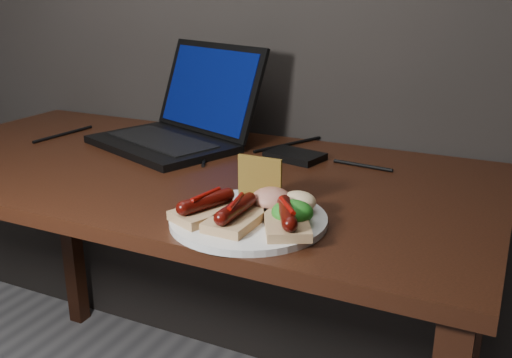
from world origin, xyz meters
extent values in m
cube|color=#37180D|center=(0.00, 1.38, 0.73)|extent=(1.40, 0.70, 0.03)
cube|color=#37180D|center=(-0.65, 1.68, 0.36)|extent=(0.05, 0.05, 0.72)
cube|color=#37180D|center=(0.65, 1.68, 0.36)|extent=(0.05, 0.05, 0.72)
cube|color=black|center=(-0.12, 1.50, 0.76)|extent=(0.42, 0.35, 0.02)
cube|color=black|center=(-0.12, 1.50, 0.77)|extent=(0.33, 0.23, 0.00)
cube|color=black|center=(-0.07, 1.65, 0.88)|extent=(0.37, 0.21, 0.23)
cube|color=#070A4C|center=(-0.07, 1.65, 0.88)|extent=(0.33, 0.18, 0.20)
cube|color=black|center=(0.22, 1.55, 0.76)|extent=(0.14, 0.11, 0.02)
cylinder|color=black|center=(0.02, 1.48, 0.75)|extent=(0.09, 0.17, 0.01)
cylinder|color=black|center=(0.16, 1.65, 0.75)|extent=(0.10, 0.20, 0.01)
cylinder|color=black|center=(0.38, 1.55, 0.75)|extent=(0.14, 0.02, 0.01)
cylinder|color=black|center=(-0.43, 1.48, 0.75)|extent=(0.03, 0.20, 0.01)
cylinder|color=silver|center=(0.29, 1.16, 0.76)|extent=(0.32, 0.32, 0.01)
cube|color=tan|center=(0.23, 1.13, 0.77)|extent=(0.11, 0.13, 0.02)
cylinder|color=#500B05|center=(0.23, 1.13, 0.79)|extent=(0.06, 0.10, 0.02)
sphere|color=#500B05|center=(0.21, 1.08, 0.79)|extent=(0.03, 0.02, 0.02)
sphere|color=#500B05|center=(0.24, 1.17, 0.79)|extent=(0.02, 0.02, 0.02)
cylinder|color=#720905|center=(0.23, 1.13, 0.80)|extent=(0.02, 0.07, 0.01)
cube|color=tan|center=(0.29, 1.12, 0.77)|extent=(0.07, 0.12, 0.02)
cylinder|color=#500B05|center=(0.29, 1.12, 0.79)|extent=(0.03, 0.10, 0.02)
sphere|color=#500B05|center=(0.29, 1.07, 0.79)|extent=(0.03, 0.02, 0.02)
sphere|color=#500B05|center=(0.29, 1.17, 0.79)|extent=(0.03, 0.02, 0.02)
cylinder|color=#720905|center=(0.29, 1.12, 0.80)|extent=(0.02, 0.07, 0.01)
cube|color=tan|center=(0.37, 1.14, 0.77)|extent=(0.12, 0.13, 0.02)
cylinder|color=#500B05|center=(0.37, 1.14, 0.79)|extent=(0.07, 0.10, 0.02)
sphere|color=#500B05|center=(0.39, 1.10, 0.79)|extent=(0.03, 0.02, 0.02)
sphere|color=#500B05|center=(0.35, 1.18, 0.79)|extent=(0.03, 0.02, 0.02)
cylinder|color=#720905|center=(0.37, 1.14, 0.80)|extent=(0.05, 0.06, 0.01)
cube|color=olive|center=(0.28, 1.23, 0.80)|extent=(0.08, 0.01, 0.08)
ellipsoid|color=#125D12|center=(0.37, 1.16, 0.78)|extent=(0.07, 0.07, 0.04)
ellipsoid|color=#A5101B|center=(0.31, 1.20, 0.78)|extent=(0.07, 0.07, 0.04)
ellipsoid|color=white|center=(0.36, 1.22, 0.78)|extent=(0.06, 0.06, 0.04)
camera|label=1|loc=(0.69, 0.35, 1.14)|focal=40.00mm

